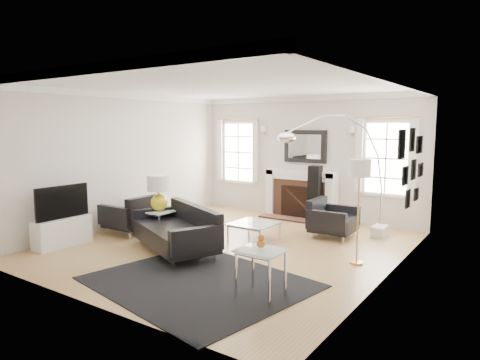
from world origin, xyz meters
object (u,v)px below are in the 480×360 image
Objects in this scene: armchair_left at (132,216)px; armchair_right at (330,220)px; fireplace at (301,195)px; gourd_lamp at (159,190)px; coffee_table at (254,224)px; arc_floor_lamp at (335,170)px; sofa at (178,231)px.

armchair_right is (3.36, 1.95, -0.02)m from armchair_left.
gourd_lamp is (-1.31, -3.23, 0.40)m from fireplace.
armchair_left is 2.48m from coffee_table.
arc_floor_lamp reaches higher than armchair_right.
arc_floor_lamp reaches higher than coffee_table.
armchair_left reaches higher than armchair_right.
armchair_left is 1.24× the size of coffee_table.
sofa is 2.75× the size of coffee_table.
arc_floor_lamp is (0.08, -0.03, 0.97)m from armchair_right.
armchair_right is at bearing -44.49° from fireplace.
fireplace is at bearing 135.51° from armchair_right.
armchair_right is 1.51m from coffee_table.
fireplace is 1.95m from arc_floor_lamp.
armchair_right is 0.98m from arc_floor_lamp.
fireplace is 2.31m from coffee_table.
sofa is 3.19× the size of gourd_lamp.
coffee_table is (0.72, 1.27, -0.03)m from sofa.
arc_floor_lamp reaches higher than gourd_lamp.
fireplace is 2.55× the size of gourd_lamp.
sofa is (-0.54, -3.56, -0.20)m from fireplace.
coffee_table is at bearing -133.74° from armchair_right.
sofa is 3.12m from arc_floor_lamp.
sofa is 1.65m from armchair_left.
fireplace is 1.77× the size of armchair_left.
armchair_left is (-1.60, 0.41, 0.00)m from sofa.
gourd_lamp reaches higher than armchair_right.
armchair_right is 3.30m from gourd_lamp.
arc_floor_lamp is (1.84, 2.33, 0.96)m from sofa.
sofa reaches higher than armchair_left.
gourd_lamp is 3.30m from arc_floor_lamp.
sofa is at bearing -119.64° from coffee_table.
fireplace reaches higher than coffee_table.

